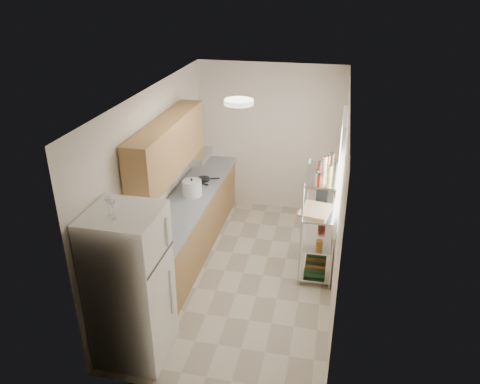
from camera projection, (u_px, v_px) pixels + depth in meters
The scene contains 16 objects.
room at pixel (244, 191), 6.17m from camera, with size 2.52×4.42×2.62m.
counter_run at pixel (190, 224), 7.09m from camera, with size 0.63×3.51×0.90m.
upper_cabinets at pixel (168, 146), 6.24m from camera, with size 0.33×2.20×0.72m, color #9C6F42.
range_hood at pixel (192, 155), 7.12m from camera, with size 0.50×0.60×0.12m, color #B7BABC.
window at pixel (340, 171), 6.14m from camera, with size 0.06×1.00×1.46m, color white.
bakers_rack at pixel (321, 202), 6.32m from camera, with size 0.45×0.90×1.73m.
ceiling_dome at pixel (239, 102), 5.36m from camera, with size 0.34×0.34×0.06m, color white.
refrigerator at pixel (130, 286), 4.97m from camera, with size 0.73×0.73×1.78m, color white.
wine_glass_a at pixel (109, 207), 4.48m from camera, with size 0.07×0.07×0.20m, color silver, non-canonical shape.
wine_glass_b at pixel (113, 209), 4.44m from camera, with size 0.07×0.07×0.19m, color silver, non-canonical shape.
rice_cooker at pixel (192, 188), 6.94m from camera, with size 0.29×0.29×0.23m, color silver.
frying_pan_large at pixel (193, 182), 7.38m from camera, with size 0.25×0.25×0.04m, color black.
frying_pan_small at pixel (204, 179), 7.47m from camera, with size 0.20×0.20×0.04m, color black.
cutting_board at pixel (316, 210), 6.26m from camera, with size 0.37×0.48×0.03m, color tan.
espresso_machine at pixel (323, 189), 6.57m from camera, with size 0.16×0.24×0.29m, color black.
storage_bag at pixel (322, 221), 6.81m from camera, with size 0.10×0.13×0.15m, color red.
Camera 1 is at (1.13, -5.47, 3.92)m, focal length 35.00 mm.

